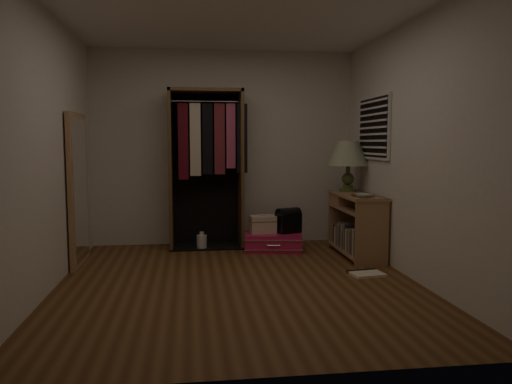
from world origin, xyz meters
TOP-DOWN VIEW (x-y plane):
  - ground at (0.00, 0.00)m, footprint 4.00×4.00m
  - room_walls at (0.08, 0.04)m, footprint 3.52×4.02m
  - console_bookshelf at (1.54, 1.04)m, footprint 0.42×1.12m
  - open_wardrobe at (-0.22, 1.77)m, footprint 1.01×0.50m
  - floor_mirror at (-1.70, 1.00)m, footprint 0.06×0.80m
  - pink_suitcase at (0.59, 1.44)m, footprint 0.80×0.63m
  - train_case at (0.46, 1.46)m, footprint 0.34×0.25m
  - black_bag at (0.78, 1.44)m, footprint 0.34×0.28m
  - table_lamp at (1.54, 1.37)m, footprint 0.66×0.66m
  - brass_tray at (1.54, 0.79)m, footprint 0.34×0.34m
  - ceramic_bowl at (1.49, 0.64)m, footprint 0.22×0.22m
  - white_jug at (-0.32, 1.60)m, footprint 0.16×0.16m
  - floor_book at (1.35, 0.13)m, footprint 0.36×0.31m

SIDE VIEW (x-z plane):
  - ground at x=0.00m, z-range 0.00..0.00m
  - floor_book at x=1.35m, z-range 0.00..0.03m
  - white_jug at x=-0.32m, z-range -0.02..0.21m
  - pink_suitcase at x=0.59m, z-range 0.00..0.22m
  - train_case at x=0.46m, z-range 0.22..0.45m
  - black_bag at x=0.78m, z-range 0.23..0.55m
  - console_bookshelf at x=1.54m, z-range 0.02..0.77m
  - brass_tray at x=1.54m, z-range 0.75..0.77m
  - ceramic_bowl at x=1.49m, z-range 0.75..0.79m
  - floor_mirror at x=-1.70m, z-range 0.00..1.70m
  - open_wardrobe at x=-0.22m, z-range 0.19..2.24m
  - table_lamp at x=1.54m, z-range 0.90..1.54m
  - room_walls at x=0.08m, z-range 0.20..2.80m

